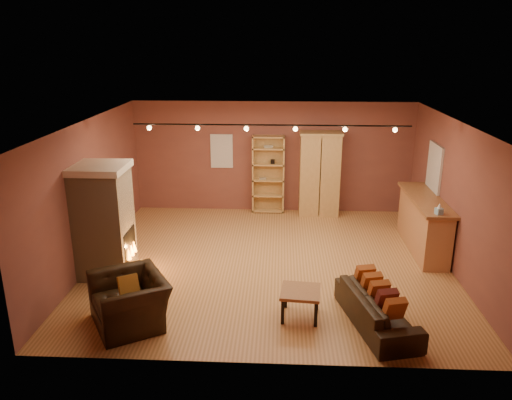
# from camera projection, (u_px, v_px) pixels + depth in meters

# --- Properties ---
(floor) EXTENTS (7.00, 7.00, 0.00)m
(floor) POSITION_uv_depth(u_px,v_px,m) (269.00, 263.00, 9.94)
(floor) COLOR #A16A39
(floor) RESTS_ON ground
(ceiling) EXTENTS (7.00, 7.00, 0.00)m
(ceiling) POSITION_uv_depth(u_px,v_px,m) (271.00, 122.00, 9.08)
(ceiling) COLOR #55311B
(ceiling) RESTS_ON back_wall
(back_wall) EXTENTS (7.00, 0.02, 2.80)m
(back_wall) POSITION_uv_depth(u_px,v_px,m) (273.00, 157.00, 12.60)
(back_wall) COLOR brown
(back_wall) RESTS_ON floor
(left_wall) EXTENTS (0.02, 6.50, 2.80)m
(left_wall) POSITION_uv_depth(u_px,v_px,m) (90.00, 193.00, 9.68)
(left_wall) COLOR brown
(left_wall) RESTS_ON floor
(right_wall) EXTENTS (0.02, 6.50, 2.80)m
(right_wall) POSITION_uv_depth(u_px,v_px,m) (456.00, 199.00, 9.34)
(right_wall) COLOR brown
(right_wall) RESTS_ON floor
(fireplace) EXTENTS (1.01, 0.98, 2.12)m
(fireplace) POSITION_uv_depth(u_px,v_px,m) (104.00, 220.00, 9.19)
(fireplace) COLOR tan
(fireplace) RESTS_ON floor
(back_window) EXTENTS (0.56, 0.04, 0.86)m
(back_window) POSITION_uv_depth(u_px,v_px,m) (222.00, 151.00, 12.60)
(back_window) COLOR silver
(back_window) RESTS_ON back_wall
(bookcase) EXTENTS (0.81, 0.31, 1.98)m
(bookcase) POSITION_uv_depth(u_px,v_px,m) (268.00, 173.00, 12.63)
(bookcase) COLOR tan
(bookcase) RESTS_ON floor
(armoire) EXTENTS (1.04, 0.59, 2.11)m
(armoire) POSITION_uv_depth(u_px,v_px,m) (320.00, 174.00, 12.40)
(armoire) COLOR tan
(armoire) RESTS_ON floor
(bar_counter) EXTENTS (0.64, 2.39, 1.14)m
(bar_counter) POSITION_uv_depth(u_px,v_px,m) (424.00, 223.00, 10.42)
(bar_counter) COLOR tan
(bar_counter) RESTS_ON floor
(tissue_box) EXTENTS (0.16, 0.16, 0.23)m
(tissue_box) POSITION_uv_depth(u_px,v_px,m) (439.00, 210.00, 9.25)
(tissue_box) COLOR #81B4CF
(tissue_box) RESTS_ON bar_counter
(right_window) EXTENTS (0.05, 0.90, 1.00)m
(right_window) POSITION_uv_depth(u_px,v_px,m) (435.00, 167.00, 10.60)
(right_window) COLOR silver
(right_window) RESTS_ON right_wall
(loveseat) EXTENTS (0.96, 1.93, 0.77)m
(loveseat) POSITION_uv_depth(u_px,v_px,m) (377.00, 303.00, 7.68)
(loveseat) COLOR black
(loveseat) RESTS_ON floor
(armchair) EXTENTS (1.28, 1.42, 1.04)m
(armchair) POSITION_uv_depth(u_px,v_px,m) (129.00, 293.00, 7.67)
(armchair) COLOR black
(armchair) RESTS_ON floor
(coffee_table) EXTENTS (0.67, 0.67, 0.47)m
(coffee_table) POSITION_uv_depth(u_px,v_px,m) (301.00, 294.00, 7.89)
(coffee_table) COLOR #996137
(coffee_table) RESTS_ON floor
(track_rail) EXTENTS (5.20, 0.09, 0.13)m
(track_rail) POSITION_uv_depth(u_px,v_px,m) (271.00, 127.00, 9.31)
(track_rail) COLOR black
(track_rail) RESTS_ON ceiling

